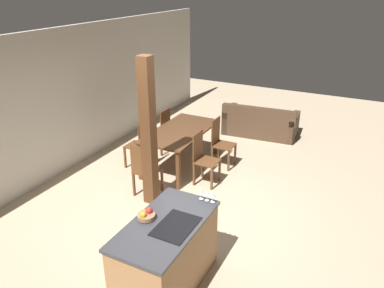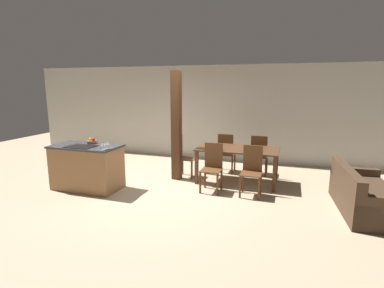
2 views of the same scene
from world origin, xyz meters
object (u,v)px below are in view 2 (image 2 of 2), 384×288
(fruit_bowl, at_px, (92,141))
(dining_chair_near_right, at_px, (252,170))
(wine_glass_near, at_px, (103,145))
(dining_chair_far_right, at_px, (259,155))
(dining_table, at_px, (238,153))
(wine_glass_middle, at_px, (105,144))
(dining_chair_far_left, at_px, (226,152))
(couch, at_px, (364,197))
(kitchen_island, at_px, (87,167))
(dining_chair_head_end, at_px, (184,156))
(dining_chair_near_left, at_px, (212,166))
(wine_glass_far, at_px, (108,143))
(timber_post, at_px, (176,126))

(fruit_bowl, xyz_separation_m, dining_chair_near_right, (3.34, 0.47, -0.47))
(fruit_bowl, bearing_deg, wine_glass_near, -39.86)
(dining_chair_far_right, bearing_deg, dining_table, 59.77)
(wine_glass_middle, relative_size, dining_chair_far_left, 0.15)
(fruit_bowl, xyz_separation_m, dining_chair_far_left, (2.54, 1.85, -0.47))
(dining_chair_far_right, height_order, couch, dining_chair_far_right)
(kitchen_island, height_order, dining_chair_near_right, dining_chair_near_right)
(fruit_bowl, height_order, dining_chair_head_end, fruit_bowl)
(dining_table, xyz_separation_m, dining_chair_near_right, (0.40, -0.69, -0.17))
(fruit_bowl, relative_size, dining_chair_far_right, 0.22)
(wine_glass_middle, bearing_deg, wine_glass_near, -90.00)
(fruit_bowl, height_order, wine_glass_middle, wine_glass_middle)
(fruit_bowl, bearing_deg, dining_chair_near_left, 10.53)
(dining_chair_near_left, xyz_separation_m, couch, (2.75, -0.22, -0.24))
(dining_chair_near_right, bearing_deg, couch, -6.45)
(kitchen_island, height_order, dining_chair_far_right, dining_chair_far_right)
(wine_glass_near, bearing_deg, wine_glass_far, 90.00)
(dining_chair_far_left, relative_size, timber_post, 0.40)
(kitchen_island, xyz_separation_m, dining_chair_head_end, (1.64, 1.40, 0.04))
(dining_table, relative_size, dining_chair_near_right, 1.82)
(kitchen_island, bearing_deg, fruit_bowl, 95.00)
(dining_chair_far_left, bearing_deg, fruit_bowl, 36.08)
(dining_chair_far_left, height_order, dining_chair_far_right, same)
(dining_chair_far_right, xyz_separation_m, couch, (1.95, -1.60, -0.24))
(dining_chair_far_left, bearing_deg, wine_glass_middle, 50.99)
(wine_glass_near, bearing_deg, dining_table, 36.87)
(wine_glass_middle, bearing_deg, dining_chair_near_left, 26.64)
(wine_glass_far, bearing_deg, fruit_bowl, 149.24)
(wine_glass_middle, distance_m, dining_chair_far_right, 3.58)
(wine_glass_middle, xyz_separation_m, dining_chair_near_left, (1.88, 0.94, -0.54))
(wine_glass_near, xyz_separation_m, wine_glass_middle, (0.00, 0.08, 0.00))
(dining_chair_far_right, distance_m, dining_chair_head_end, 1.81)
(kitchen_island, height_order, couch, kitchen_island)
(fruit_bowl, bearing_deg, wine_glass_middle, -35.56)
(dining_chair_near_left, bearing_deg, wine_glass_near, -151.47)
(wine_glass_far, bearing_deg, dining_chair_far_left, 50.02)
(dining_table, relative_size, dining_chair_near_left, 1.82)
(fruit_bowl, distance_m, dining_chair_far_left, 3.17)
(wine_glass_far, bearing_deg, dining_chair_far_right, 39.88)
(wine_glass_near, distance_m, dining_chair_near_right, 2.92)
(dining_table, relative_size, dining_chair_far_right, 1.82)
(wine_glass_far, distance_m, dining_chair_far_right, 3.53)
(couch, bearing_deg, dining_table, 64.07)
(dining_table, bearing_deg, dining_chair_far_left, 120.23)
(wine_glass_near, relative_size, dining_chair_near_right, 0.15)
(dining_chair_near_left, bearing_deg, kitchen_island, -164.14)
(dining_table, distance_m, timber_post, 1.50)
(dining_chair_near_left, bearing_deg, dining_table, 59.77)
(dining_chair_near_right, relative_size, dining_chair_head_end, 1.00)
(fruit_bowl, bearing_deg, timber_post, 32.00)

